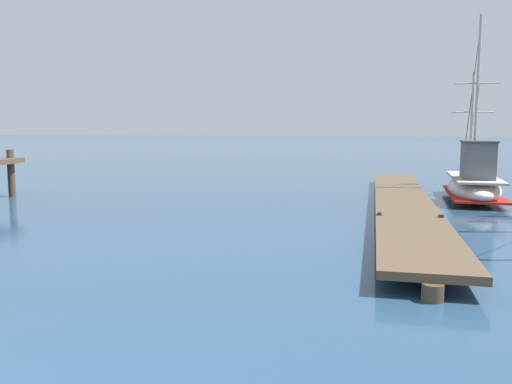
% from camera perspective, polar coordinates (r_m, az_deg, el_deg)
% --- Properties ---
extents(floating_dock, '(2.62, 19.52, 0.53)m').
position_cam_1_polar(floating_dock, '(18.37, 15.81, -0.88)').
color(floating_dock, brown).
rests_on(floating_dock, ground).
extents(fishing_boat_0, '(2.40, 6.62, 7.14)m').
position_cam_1_polar(fishing_boat_0, '(21.82, 22.89, 1.00)').
color(fishing_boat_0, silver).
rests_on(fishing_boat_0, ground).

